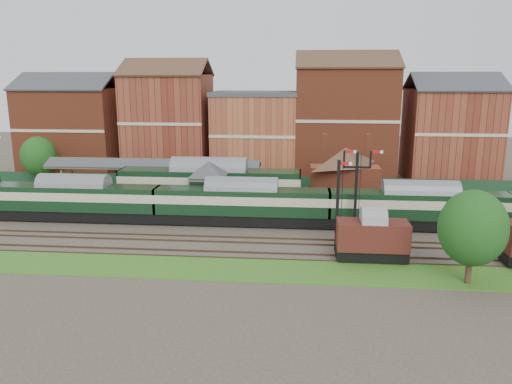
# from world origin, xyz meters

# --- Properties ---
(ground) EXTENTS (160.00, 160.00, 0.00)m
(ground) POSITION_xyz_m (0.00, 0.00, 0.00)
(ground) COLOR #473D33
(ground) RESTS_ON ground
(grass_back) EXTENTS (90.00, 4.50, 0.06)m
(grass_back) POSITION_xyz_m (0.00, 16.00, 0.03)
(grass_back) COLOR #2D6619
(grass_back) RESTS_ON ground
(grass_front) EXTENTS (90.00, 5.00, 0.06)m
(grass_front) POSITION_xyz_m (0.00, -12.00, 0.03)
(grass_front) COLOR #2D6619
(grass_front) RESTS_ON ground
(fence) EXTENTS (90.00, 0.12, 1.50)m
(fence) POSITION_xyz_m (0.00, 18.00, 0.75)
(fence) COLOR #193823
(fence) RESTS_ON ground
(platform) EXTENTS (55.00, 3.40, 1.00)m
(platform) POSITION_xyz_m (-5.00, 9.75, 0.50)
(platform) COLOR #2D2D2D
(platform) RESTS_ON ground
(signal_box) EXTENTS (5.40, 5.40, 6.00)m
(signal_box) POSITION_xyz_m (-3.00, 3.25, 3.19)
(signal_box) COLOR #637C58
(signal_box) RESTS_ON ground
(brick_hut) EXTENTS (3.20, 2.64, 2.94)m
(brick_hut) POSITION_xyz_m (5.00, 3.25, 1.20)
(brick_hut) COLOR maroon
(brick_hut) RESTS_ON ground
(station_building) EXTENTS (8.10, 8.10, 5.90)m
(station_building) POSITION_xyz_m (12.00, 9.75, 3.96)
(station_building) COLOR #974126
(station_building) RESTS_ON platform
(canopy) EXTENTS (26.00, 3.89, 4.08)m
(canopy) POSITION_xyz_m (-11.00, 9.75, 4.58)
(canopy) COLOR #515B39
(canopy) RESTS_ON platform
(semaphore_bracket) EXTENTS (3.60, 0.25, 8.18)m
(semaphore_bracket) POSITION_xyz_m (12.04, -2.50, 4.63)
(semaphore_bracket) COLOR black
(semaphore_bracket) RESTS_ON ground
(semaphore_siding) EXTENTS (1.23, 0.25, 8.00)m
(semaphore_siding) POSITION_xyz_m (10.02, -7.00, 4.16)
(semaphore_siding) COLOR black
(semaphore_siding) RESTS_ON ground
(town_backdrop) EXTENTS (69.00, 10.00, 16.00)m
(town_backdrop) POSITION_xyz_m (-0.18, 25.00, 7.00)
(town_backdrop) COLOR #974126
(town_backdrop) RESTS_ON ground
(dmu_train) EXTENTS (52.46, 2.76, 4.03)m
(dmu_train) POSITION_xyz_m (0.98, 0.00, 2.36)
(dmu_train) COLOR black
(dmu_train) RESTS_ON ground
(platform_railcar) EXTENTS (20.69, 3.26, 4.77)m
(platform_railcar) POSITION_xyz_m (-3.49, 6.50, 2.76)
(platform_railcar) COLOR black
(platform_railcar) RESTS_ON ground
(goods_van_a) EXTENTS (5.75, 2.49, 3.49)m
(goods_van_a) POSITION_xyz_m (12.76, -9.00, 1.99)
(goods_van_a) COLOR black
(goods_van_a) RESTS_ON ground
(tree_far) EXTENTS (4.81, 4.81, 7.02)m
(tree_far) POSITION_xyz_m (19.14, -13.19, 4.24)
(tree_far) COLOR #382619
(tree_far) RESTS_ON ground
(tree_back) EXTENTS (4.69, 4.69, 6.86)m
(tree_back) POSITION_xyz_m (-28.80, 15.79, 4.15)
(tree_back) COLOR #382619
(tree_back) RESTS_ON ground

